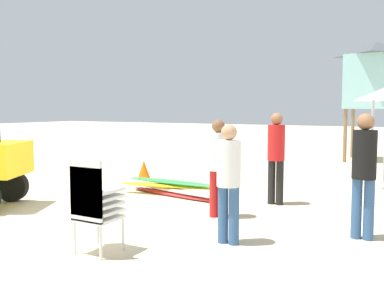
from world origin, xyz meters
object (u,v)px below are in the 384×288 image
at_px(lifeguard_near_right, 364,167).
at_px(lifeguard_far_right, 218,162).
at_px(traffic_cone_near, 144,170).
at_px(lifeguard_near_center, 229,176).
at_px(lifeguard_near_left, 276,152).
at_px(lifeguard_tower, 375,75).
at_px(surfboard_pile, 174,188).
at_px(stacked_plastic_chairs, 93,199).

height_order(lifeguard_near_right, lifeguard_far_right, lifeguard_near_right).
bearing_deg(lifeguard_near_right, lifeguard_far_right, 177.87).
distance_m(lifeguard_far_right, traffic_cone_near, 4.21).
xyz_separation_m(lifeguard_near_center, traffic_cone_near, (-4.02, 3.68, -0.67)).
bearing_deg(lifeguard_near_right, lifeguard_near_center, -144.90).
height_order(lifeguard_near_center, lifeguard_far_right, lifeguard_far_right).
bearing_deg(lifeguard_near_left, lifeguard_near_right, -40.86).
relative_size(lifeguard_far_right, lifeguard_tower, 0.40).
bearing_deg(lifeguard_near_left, traffic_cone_near, 164.04).
bearing_deg(lifeguard_tower, lifeguard_near_left, -95.72).
relative_size(lifeguard_near_left, lifeguard_near_right, 0.99).
bearing_deg(surfboard_pile, lifeguard_near_center, -45.33).
bearing_deg(lifeguard_near_left, lifeguard_far_right, -110.24).
xyz_separation_m(lifeguard_far_right, traffic_cone_near, (-3.31, 2.51, -0.69)).
xyz_separation_m(stacked_plastic_chairs, lifeguard_near_center, (1.28, 1.21, 0.22)).
distance_m(lifeguard_tower, traffic_cone_near, 8.78).
bearing_deg(lifeguard_near_right, lifeguard_tower, 95.56).
bearing_deg(stacked_plastic_chairs, lifeguard_far_right, 76.71).
distance_m(lifeguard_near_left, lifeguard_near_center, 2.59).
xyz_separation_m(lifeguard_near_left, lifeguard_near_right, (1.74, -1.50, 0.01)).
bearing_deg(lifeguard_near_right, stacked_plastic_chairs, -140.86).
distance_m(lifeguard_near_center, lifeguard_far_right, 1.37).
bearing_deg(surfboard_pile, lifeguard_tower, 70.81).
bearing_deg(lifeguard_near_center, lifeguard_far_right, 121.50).
bearing_deg(stacked_plastic_chairs, lifeguard_near_right, 39.14).
relative_size(stacked_plastic_chairs, traffic_cone_near, 2.46).
height_order(lifeguard_tower, traffic_cone_near, lifeguard_tower).
bearing_deg(lifeguard_far_right, lifeguard_near_right, -2.13).
distance_m(lifeguard_near_left, lifeguard_far_right, 1.51).
bearing_deg(traffic_cone_near, lifeguard_far_right, -37.21).
relative_size(lifeguard_near_left, lifeguard_near_center, 1.08).
bearing_deg(traffic_cone_near, lifeguard_near_left, -15.96).
bearing_deg(lifeguard_tower, lifeguard_near_center, -93.30).
bearing_deg(lifeguard_far_right, traffic_cone_near, 142.79).
distance_m(lifeguard_near_center, traffic_cone_near, 5.49).
xyz_separation_m(lifeguard_near_left, lifeguard_far_right, (-0.52, -1.42, -0.06)).
bearing_deg(surfboard_pile, lifeguard_far_right, -36.07).
xyz_separation_m(lifeguard_near_left, lifeguard_tower, (0.81, 8.05, 1.93)).
relative_size(stacked_plastic_chairs, lifeguard_near_right, 0.69).
bearing_deg(traffic_cone_near, lifeguard_tower, 56.30).
height_order(lifeguard_near_center, lifeguard_tower, lifeguard_tower).
bearing_deg(lifeguard_near_left, stacked_plastic_chairs, -105.94).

